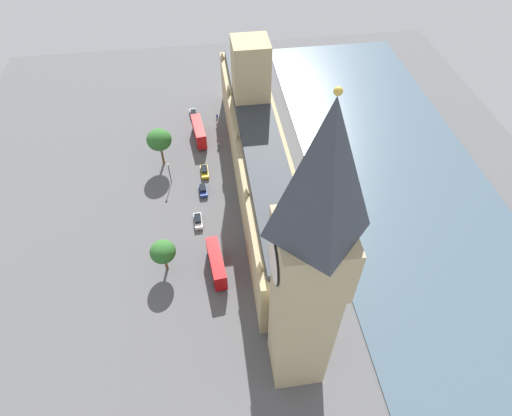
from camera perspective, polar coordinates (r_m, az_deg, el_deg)
ground_plane at (r=104.45m, az=-0.67°, el=3.08°), size 147.53×147.53×0.00m
river_thames at (r=113.67m, az=18.06°, el=4.80°), size 43.09×132.77×0.25m
parliament_building at (r=99.99m, az=0.29°, el=7.54°), size 11.25×77.53×29.83m
clock_tower at (r=54.71m, az=7.06°, el=-8.40°), size 9.21×9.21×54.54m
car_silver_opposite_hall at (r=127.05m, az=-8.33°, el=12.36°), size 2.38×4.94×1.74m
double_decker_bus_by_river_gate at (r=117.25m, az=-7.65°, el=10.11°), size 3.66×10.71×4.75m
car_yellow_cab_under_trees at (r=107.58m, az=-6.89°, el=4.93°), size 1.98×4.69×1.74m
car_blue_trailing at (r=102.81m, az=-7.09°, el=2.42°), size 2.01×4.11×1.74m
car_white_leading at (r=96.36m, az=-7.76°, el=-1.65°), size 1.95×4.54×1.74m
double_decker_bus_far_end at (r=86.57m, az=-5.32°, el=-7.35°), size 3.57×10.70×4.75m
pedestrian_midblock at (r=122.27m, az=-5.21°, el=10.99°), size 0.62×0.64×1.53m
pedestrian_corner at (r=114.85m, az=-5.04°, el=8.25°), size 0.67×0.59×1.63m
pedestrian_near_tower at (r=125.64m, az=-5.22°, el=12.12°), size 0.57×0.47×1.53m
plane_tree_kerbside at (r=108.05m, az=-12.83°, el=8.88°), size 6.08×6.08×10.24m
plane_tree_slot_10 at (r=85.88m, az=-12.35°, el=-5.76°), size 5.10×5.10×8.00m
street_lamp_slot_11 at (r=104.29m, az=-11.57°, el=5.05°), size 0.56×0.56×6.09m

